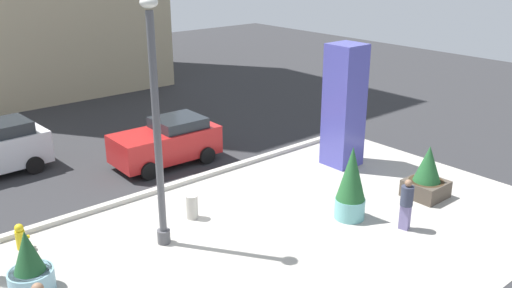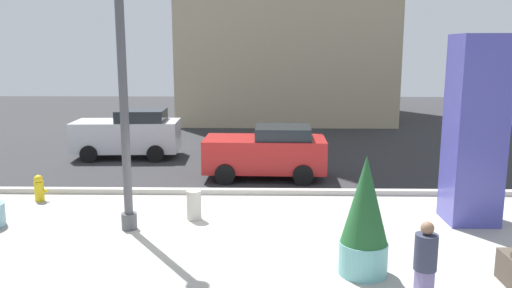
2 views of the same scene
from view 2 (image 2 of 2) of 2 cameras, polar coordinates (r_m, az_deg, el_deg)
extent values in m
plane|color=#2D2D30|center=(15.98, -2.96, -4.70)|extent=(60.00, 60.00, 0.00)
cube|color=#ADA89E|center=(10.33, -5.40, -13.47)|extent=(18.00, 10.00, 0.02)
cube|color=#B7B2A8|center=(15.11, -3.20, -5.28)|extent=(18.00, 0.24, 0.16)
cylinder|color=#4C4C51|center=(12.58, -13.85, -8.30)|extent=(0.36, 0.36, 0.40)
cylinder|color=#4C4C51|center=(11.97, -14.47, 5.18)|extent=(0.20, 0.20, 6.29)
cube|color=#4C4CAD|center=(13.35, 23.04, 1.37)|extent=(1.16, 1.16, 4.53)
cylinder|color=#6BB2B2|center=(10.10, 11.75, -12.27)|extent=(0.91, 0.91, 0.64)
cylinder|color=#382819|center=(9.99, 11.82, -10.68)|extent=(0.84, 0.84, 0.04)
cone|color=#235B2D|center=(9.72, 12.01, -6.02)|extent=(0.87, 0.87, 1.65)
cylinder|color=gold|center=(15.59, -22.86, -4.87)|extent=(0.26, 0.26, 0.55)
sphere|color=gold|center=(15.51, -22.95, -3.60)|extent=(0.24, 0.24, 0.24)
cylinder|color=gold|center=(15.52, -22.29, -4.80)|extent=(0.12, 0.10, 0.10)
cylinder|color=#B2ADA3|center=(12.91, -6.88, -6.75)|extent=(0.36, 0.36, 0.75)
cube|color=red|center=(16.85, 0.98, -1.09)|extent=(3.97, 1.93, 1.05)
cube|color=#1E2328|center=(16.71, 3.00, 1.30)|extent=(1.80, 1.66, 0.39)
cylinder|color=black|center=(16.14, -3.45, -3.37)|extent=(0.65, 0.24, 0.64)
cylinder|color=black|center=(17.92, -2.84, -1.96)|extent=(0.65, 0.24, 0.64)
cylinder|color=black|center=(16.07, 5.23, -3.46)|extent=(0.65, 0.24, 0.64)
cylinder|color=black|center=(17.86, 4.96, -2.03)|extent=(0.65, 0.24, 0.64)
cube|color=silver|center=(20.63, -14.10, 0.90)|extent=(4.07, 1.98, 1.16)
cube|color=#1E2328|center=(20.39, -12.55, 3.12)|extent=(1.87, 1.67, 0.44)
cylinder|color=black|center=(20.18, -18.01, -1.06)|extent=(0.65, 0.25, 0.64)
cylinder|color=black|center=(21.88, -16.69, -0.11)|extent=(0.65, 0.25, 0.64)
cylinder|color=black|center=(19.61, -11.07, -1.05)|extent=(0.65, 0.25, 0.64)
cylinder|color=black|center=(21.36, -10.27, -0.08)|extent=(0.65, 0.25, 0.64)
cylinder|color=#33384C|center=(8.65, 18.29, -11.29)|extent=(0.43, 0.43, 0.58)
sphere|color=#8C664C|center=(8.51, 18.44, -8.82)|extent=(0.21, 0.21, 0.21)
camera|label=1|loc=(10.48, -94.11, 19.09)|focal=38.31mm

